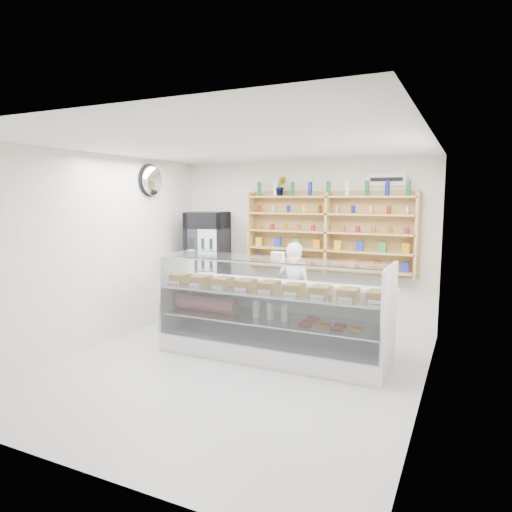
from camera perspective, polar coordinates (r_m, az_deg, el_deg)
The scene contains 8 objects.
room at distance 5.68m, azimuth -2.73°, elevation -0.46°, with size 5.00×5.00×5.00m.
display_counter at distance 6.30m, azimuth 2.02°, elevation -9.25°, with size 3.13×0.94×1.36m.
shop_worker at distance 7.00m, azimuth 4.81°, elevation -4.38°, with size 0.55×0.36×1.50m, color silver.
drinks_cooler at distance 8.30m, azimuth -6.04°, elevation -1.09°, with size 0.82×0.81×1.91m.
wall_shelving at distance 7.63m, azimuth 8.93°, elevation 2.93°, with size 2.84×0.28×1.33m.
potted_plant at distance 7.89m, azimuth 3.12°, elevation 8.70°, with size 0.18×0.14×0.33m, color #1E6626.
security_mirror at distance 7.83m, azimuth -12.85°, elevation 9.21°, with size 0.15×0.50×0.50m, color silver.
wall_sign at distance 7.54m, azimuth 16.01°, elevation 9.19°, with size 0.62×0.03×0.20m, color white.
Camera 1 is at (2.65, -4.96, 2.17)m, focal length 32.00 mm.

